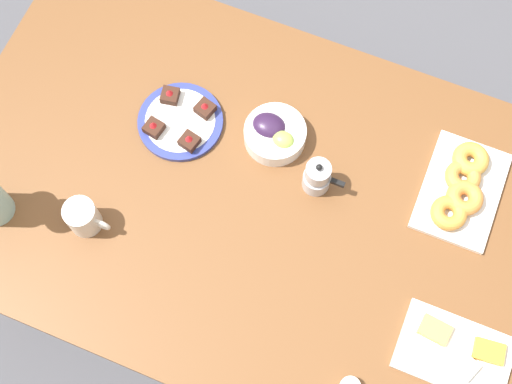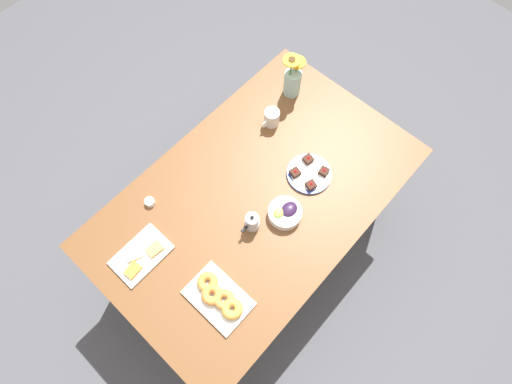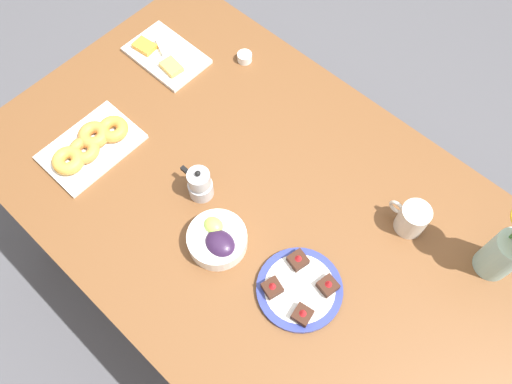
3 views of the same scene
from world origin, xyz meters
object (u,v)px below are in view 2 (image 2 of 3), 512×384
at_px(cheese_platter, 141,256).
at_px(flower_vase, 293,81).
at_px(jam_cup_honey, 150,202).
at_px(moka_pot, 252,222).
at_px(grape_bowl, 285,213).
at_px(coffee_mug, 272,118).
at_px(croissant_platter, 219,297).
at_px(dessert_plate, 309,173).
at_px(dining_table, 256,202).

bearing_deg(cheese_platter, flower_vase, -175.35).
xyz_separation_m(jam_cup_honey, flower_vase, (-0.96, 0.07, 0.08)).
bearing_deg(flower_vase, jam_cup_honey, -4.38).
xyz_separation_m(flower_vase, moka_pot, (0.71, 0.37, -0.04)).
bearing_deg(grape_bowl, jam_cup_honey, -52.95).
xyz_separation_m(coffee_mug, croissant_platter, (0.83, 0.43, -0.03)).
bearing_deg(croissant_platter, dessert_plate, -172.78).
height_order(cheese_platter, dessert_plate, dessert_plate).
bearing_deg(coffee_mug, dessert_plate, 73.40).
bearing_deg(jam_cup_honey, flower_vase, 175.62).
relative_size(croissant_platter, moka_pot, 2.35).
distance_m(dining_table, dessert_plate, 0.30).
distance_m(dessert_plate, flower_vase, 0.52).
height_order(coffee_mug, flower_vase, flower_vase).
height_order(jam_cup_honey, dessert_plate, dessert_plate).
bearing_deg(dessert_plate, coffee_mug, -106.60).
relative_size(grape_bowl, flower_vase, 0.60).
xyz_separation_m(jam_cup_honey, dessert_plate, (-0.63, 0.47, -0.00)).
xyz_separation_m(jam_cup_honey, moka_pot, (-0.25, 0.44, 0.03)).
bearing_deg(moka_pot, croissant_platter, 19.20).
xyz_separation_m(cheese_platter, moka_pot, (-0.45, 0.27, 0.04)).
distance_m(grape_bowl, flower_vase, 0.72).
relative_size(coffee_mug, moka_pot, 0.96).
height_order(coffee_mug, croissant_platter, coffee_mug).
xyz_separation_m(dining_table, cheese_platter, (0.57, -0.18, 0.10)).
bearing_deg(flower_vase, moka_pot, 27.16).
xyz_separation_m(dining_table, moka_pot, (0.13, 0.09, 0.13)).
xyz_separation_m(coffee_mug, flower_vase, (-0.23, -0.05, 0.05)).
bearing_deg(moka_pot, dining_table, -144.25).
bearing_deg(dining_table, dessert_plate, 155.72).
distance_m(coffee_mug, dessert_plate, 0.36).
height_order(dining_table, coffee_mug, coffee_mug).
bearing_deg(flower_vase, dining_table, 25.10).
bearing_deg(grape_bowl, moka_pot, -28.42).
height_order(grape_bowl, dessert_plate, grape_bowl).
relative_size(coffee_mug, grape_bowl, 0.72).
bearing_deg(croissant_platter, cheese_platter, -74.94).
bearing_deg(coffee_mug, flower_vase, -166.46).
distance_m(dining_table, croissant_platter, 0.53).
xyz_separation_m(croissant_platter, jam_cup_honey, (-0.10, -0.56, -0.01)).
relative_size(dining_table, cheese_platter, 6.15).
distance_m(coffee_mug, moka_pot, 0.58).
distance_m(dining_table, coffee_mug, 0.44).
height_order(coffee_mug, moka_pot, moka_pot).
bearing_deg(jam_cup_honey, cheese_platter, 39.89).
height_order(grape_bowl, moka_pot, moka_pot).
relative_size(grape_bowl, jam_cup_honey, 3.33).
bearing_deg(grape_bowl, dessert_plate, -168.06).
xyz_separation_m(dining_table, coffee_mug, (-0.36, -0.22, 0.13)).
bearing_deg(cheese_platter, jam_cup_honey, -140.11).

